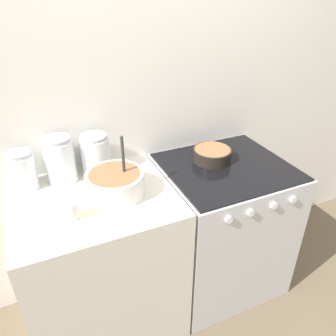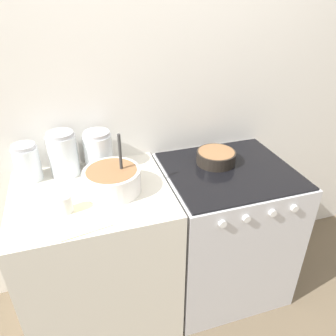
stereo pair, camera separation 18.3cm
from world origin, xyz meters
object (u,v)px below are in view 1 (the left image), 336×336
tin_can (71,211)px  mixing_bowl (115,182)px  storage_jar_left (23,173)px  storage_jar_middle (60,162)px  storage_jar_right (96,157)px  baking_pan (212,154)px  stove (221,226)px

tin_can → mixing_bowl: bearing=25.6°
storage_jar_left → storage_jar_middle: 0.19m
storage_jar_left → storage_jar_right: 0.39m
baking_pan → mixing_bowl: bearing=-170.0°
mixing_bowl → storage_jar_left: size_ratio=1.51×
storage_jar_middle → storage_jar_right: storage_jar_middle is taller
stove → baking_pan: 0.52m
baking_pan → stove: bearing=-64.6°
mixing_bowl → baking_pan: bearing=10.0°
storage_jar_left → storage_jar_right: bearing=-0.0°
stove → baking_pan: bearing=115.4°
mixing_bowl → storage_jar_left: bearing=148.4°
mixing_bowl → storage_jar_right: (-0.03, 0.26, 0.03)m
tin_can → storage_jar_middle: bearing=87.2°
baking_pan → storage_jar_right: 0.69m
storage_jar_right → tin_can: storage_jar_right is taller
stove → storage_jar_left: bearing=167.6°
storage_jar_right → tin_can: (-0.21, -0.38, -0.05)m
tin_can → stove: bearing=8.1°
stove → storage_jar_left: 1.26m
stove → baking_pan: (-0.05, 0.10, 0.51)m
storage_jar_left → stove: bearing=-12.4°
stove → tin_can: bearing=-171.9°
storage_jar_middle → stove: bearing=-14.9°
stove → storage_jar_left: storage_jar_left is taller
mixing_bowl → storage_jar_middle: bearing=131.3°
stove → tin_can: tin_can is taller
storage_jar_middle → storage_jar_left: bearing=180.0°
storage_jar_middle → tin_can: storage_jar_middle is taller
baking_pan → storage_jar_left: (-1.06, 0.15, 0.05)m
stove → storage_jar_right: bearing=161.4°
mixing_bowl → storage_jar_middle: mixing_bowl is taller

